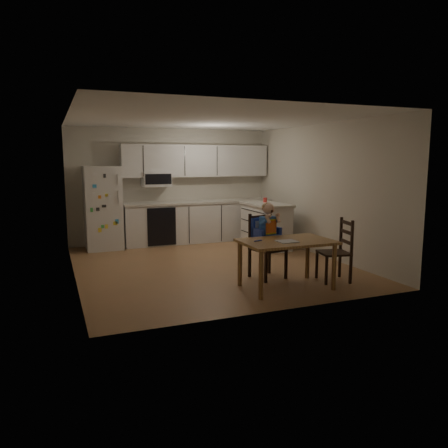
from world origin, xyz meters
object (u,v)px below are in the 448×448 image
object	(u,v)px
refrigerator	(103,208)
chair_booster	(266,233)
chair_side	(340,246)
red_cup	(265,200)
dining_table	(287,247)
kitchen_island	(266,225)

from	to	relation	value
refrigerator	chair_booster	xyz separation A→B (m)	(2.09, -3.22, -0.14)
refrigerator	chair_booster	bearing A→B (deg)	-57.05
refrigerator	chair_side	distance (m)	4.88
refrigerator	chair_side	size ratio (longest dim) A/B	1.79
red_cup	dining_table	size ratio (longest dim) A/B	0.08
red_cup	dining_table	xyz separation A→B (m)	(-1.12, -2.86, -0.38)
kitchen_island	chair_booster	size ratio (longest dim) A/B	1.08
red_cup	dining_table	bearing A→B (deg)	-111.40
refrigerator	red_cup	world-z (taller)	refrigerator
chair_side	red_cup	bearing A→B (deg)	-171.36
kitchen_island	red_cup	bearing A→B (deg)	69.51
chair_booster	chair_side	distance (m)	1.13
chair_booster	dining_table	bearing A→B (deg)	-101.02
kitchen_island	chair_booster	bearing A→B (deg)	-117.20
dining_table	red_cup	bearing A→B (deg)	68.60
kitchen_island	chair_side	xyz separation A→B (m)	(-0.12, -2.68, 0.06)
refrigerator	dining_table	xyz separation A→B (m)	(2.10, -3.84, -0.25)
red_cup	dining_table	distance (m)	3.10
refrigerator	red_cup	xyz separation A→B (m)	(3.22, -0.97, 0.14)
refrigerator	dining_table	world-z (taller)	refrigerator
red_cup	dining_table	world-z (taller)	red_cup
kitchen_island	chair_side	size ratio (longest dim) A/B	1.34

